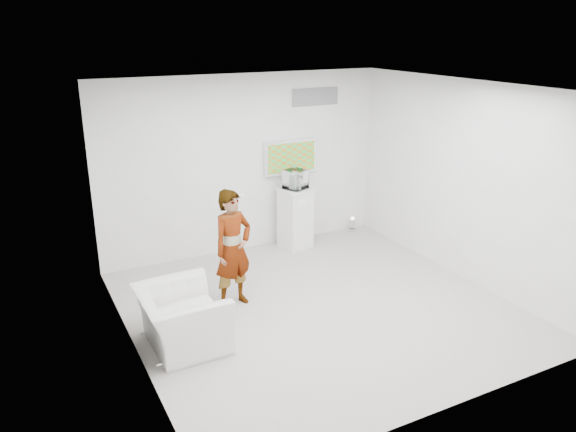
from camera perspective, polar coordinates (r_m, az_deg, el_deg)
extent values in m
cube|color=beige|center=(7.93, 3.05, -9.17)|extent=(5.00, 5.00, 0.01)
cube|color=#303033|center=(7.04, 3.48, 12.84)|extent=(5.00, 5.00, 0.01)
cube|color=white|center=(9.51, -4.44, 5.23)|extent=(5.00, 0.01, 3.00)
cube|color=white|center=(5.49, 16.65, -5.91)|extent=(5.00, 0.01, 3.00)
cube|color=white|center=(6.51, -16.10, -1.94)|extent=(0.01, 5.00, 3.00)
cube|color=white|center=(8.84, 17.37, 3.38)|extent=(0.01, 5.00, 3.00)
cube|color=silver|center=(9.80, 0.26, 6.01)|extent=(1.00, 0.08, 0.60)
cube|color=slate|center=(9.91, 2.79, 11.99)|extent=(0.90, 0.02, 0.30)
imported|color=silver|center=(7.69, -5.62, -3.34)|extent=(0.70, 0.56, 1.67)
imported|color=silver|center=(7.02, -10.75, -10.17)|extent=(0.98, 1.12, 0.72)
cube|color=silver|center=(9.80, 0.74, -0.19)|extent=(0.60, 0.60, 1.06)
cylinder|color=silver|center=(10.76, 6.56, -0.83)|extent=(0.20, 0.20, 0.26)
cube|color=silver|center=(9.60, 0.76, 3.75)|extent=(0.43, 0.43, 0.33)
cube|color=silver|center=(9.61, 0.76, 3.39)|extent=(0.07, 0.16, 0.21)
cube|color=silver|center=(7.73, -5.04, 2.04)|extent=(0.13, 0.14, 0.04)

